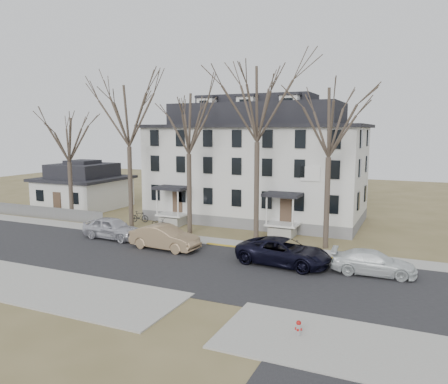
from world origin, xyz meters
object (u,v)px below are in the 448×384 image
at_px(car_white, 373,263).
at_px(bicycle_right, 139,217).
at_px(tree_far_left, 128,111).
at_px(tree_mid_left, 188,119).
at_px(fire_hydrant, 299,329).
at_px(bicycle_left, 159,223).
at_px(tree_center, 257,99).
at_px(car_navy, 284,252).
at_px(tree_mid_right, 330,118).
at_px(car_tan, 165,238).
at_px(small_house, 84,188).
at_px(boarding_house, 256,165).
at_px(car_silver, 112,229).
at_px(tree_bungalow, 68,137).

xyz_separation_m(car_white, bicycle_right, (-21.82, 6.92, -0.19)).
bearing_deg(tree_far_left, tree_mid_left, 0.00).
relative_size(car_white, fire_hydrant, 6.75).
bearing_deg(bicycle_left, bicycle_right, 71.97).
xyz_separation_m(tree_center, bicycle_left, (-9.50, 0.69, -10.66)).
distance_m(car_navy, bicycle_right, 17.88).
xyz_separation_m(tree_mid_right, car_tan, (-10.72, -5.26, -8.73)).
xyz_separation_m(car_tan, car_navy, (9.06, -0.10, -0.02)).
relative_size(small_house, car_white, 1.75).
distance_m(small_house, bicycle_right, 11.48).
relative_size(boarding_house, bicycle_left, 12.81).
distance_m(small_house, tree_far_left, 15.00).
relative_size(tree_far_left, tree_mid_left, 1.08).
xyz_separation_m(small_house, car_white, (32.34, -11.19, -1.53)).
relative_size(bicycle_left, bicycle_right, 0.92).
distance_m(car_silver, bicycle_left, 5.16).
xyz_separation_m(small_house, car_navy, (26.84, -11.56, -1.40)).
height_order(tree_far_left, bicycle_right, tree_far_left).
relative_size(boarding_house, car_silver, 4.08).
bearing_deg(car_navy, bicycle_left, 71.97).
bearing_deg(car_silver, bicycle_left, -10.70).
xyz_separation_m(boarding_house, tree_far_left, (-9.00, -8.15, 4.96)).
height_order(boarding_house, tree_mid_right, tree_mid_right).
xyz_separation_m(tree_far_left, car_silver, (1.28, -4.30, -9.47)).
height_order(tree_center, car_navy, tree_center).
height_order(tree_far_left, car_silver, tree_far_left).
xyz_separation_m(tree_far_left, fire_hydrant, (19.26, -14.77, -9.97)).
xyz_separation_m(tree_mid_right, car_navy, (-1.66, -5.36, -8.75)).
distance_m(tree_far_left, bicycle_left, 10.25).
relative_size(small_house, fire_hydrant, 11.83).
xyz_separation_m(tree_bungalow, car_navy, (22.84, -5.36, -7.27)).
height_order(tree_mid_right, car_tan, tree_mid_right).
relative_size(small_house, tree_bungalow, 0.81).
xyz_separation_m(car_silver, bicycle_left, (1.22, 4.99, -0.44)).
bearing_deg(tree_bungalow, car_white, -9.99).
xyz_separation_m(tree_far_left, bicycle_right, (-0.48, 1.93, -9.81)).
relative_size(tree_bungalow, bicycle_right, 6.12).
xyz_separation_m(small_house, bicycle_left, (13.50, -5.51, -1.82)).
distance_m(tree_mid_right, bicycle_left, 17.60).
bearing_deg(boarding_house, small_house, -174.41).
xyz_separation_m(boarding_house, tree_bungalow, (-16.00, -8.15, 2.74)).
relative_size(boarding_house, small_house, 2.39).
xyz_separation_m(tree_far_left, car_tan, (6.78, -5.26, -9.47)).
bearing_deg(car_white, car_tan, 86.81).
relative_size(car_tan, fire_hydrant, 7.20).
height_order(tree_mid_left, car_white, tree_mid_left).
bearing_deg(bicycle_left, car_navy, -109.92).
xyz_separation_m(small_house, tree_bungalow, (4.00, -6.20, 5.87)).
xyz_separation_m(tree_mid_left, tree_center, (6.00, 0.00, 1.48)).
bearing_deg(boarding_house, car_silver, -121.79).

